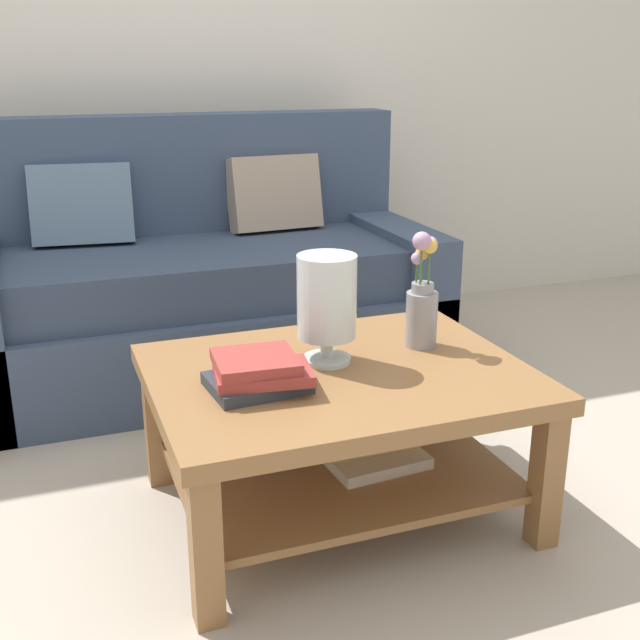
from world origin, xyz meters
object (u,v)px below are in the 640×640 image
at_px(coffee_table, 340,410).
at_px(flower_pitcher, 422,301).
at_px(couch, 199,288).
at_px(book_stack_main, 258,374).
at_px(glass_hurricane_vase, 327,300).

bearing_deg(coffee_table, flower_pitcher, 17.28).
distance_m(couch, flower_pitcher, 1.27).
relative_size(book_stack_main, flower_pitcher, 0.79).
height_order(coffee_table, flower_pitcher, flower_pitcher).
bearing_deg(book_stack_main, flower_pitcher, 15.07).
xyz_separation_m(couch, book_stack_main, (-0.11, -1.32, 0.13)).
distance_m(couch, book_stack_main, 1.33).
bearing_deg(flower_pitcher, book_stack_main, -164.93).
xyz_separation_m(glass_hurricane_vase, flower_pitcher, (0.32, 0.03, -0.04)).
relative_size(couch, book_stack_main, 6.83).
relative_size(coffee_table, flower_pitcher, 2.94).
height_order(glass_hurricane_vase, flower_pitcher, flower_pitcher).
distance_m(coffee_table, flower_pitcher, 0.41).
bearing_deg(couch, coffee_table, -83.60).
bearing_deg(glass_hurricane_vase, coffee_table, -76.89).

